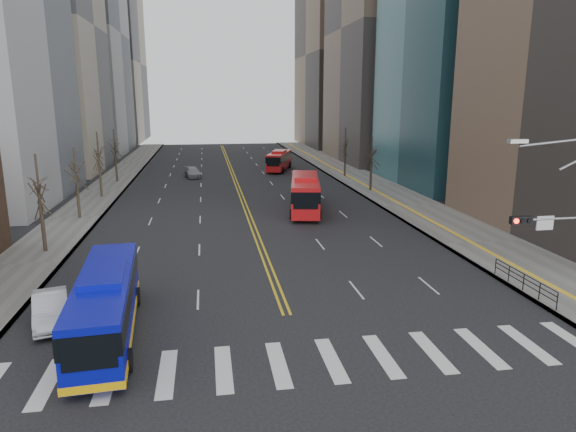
{
  "coord_description": "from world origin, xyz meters",
  "views": [
    {
      "loc": [
        -3.98,
        -20.02,
        11.28
      ],
      "look_at": [
        1.09,
        11.46,
        3.9
      ],
      "focal_mm": 32.0,
      "sensor_mm": 36.0,
      "label": 1
    }
  ],
  "objects": [
    {
      "name": "signal_mast",
      "position": [
        13.77,
        2.0,
        4.86
      ],
      "size": [
        5.37,
        0.37,
        9.39
      ],
      "color": "gray",
      "rests_on": "ground"
    },
    {
      "name": "red_bus_near",
      "position": [
        5.85,
        30.11,
        2.05
      ],
      "size": [
        4.77,
        11.95,
        3.68
      ],
      "color": "red",
      "rests_on": "ground"
    },
    {
      "name": "office_towers",
      "position": [
        0.12,
        68.51,
        23.92
      ],
      "size": [
        83.0,
        134.0,
        58.0
      ],
      "color": "gray",
      "rests_on": "ground"
    },
    {
      "name": "ground",
      "position": [
        0.0,
        0.0,
        0.0
      ],
      "size": [
        220.0,
        220.0,
        0.0
      ],
      "primitive_type": "plane",
      "color": "black"
    },
    {
      "name": "sidewalk_left",
      "position": [
        -16.5,
        45.0,
        0.07
      ],
      "size": [
        5.0,
        130.0,
        0.15
      ],
      "primitive_type": "cube",
      "color": "slate",
      "rests_on": "ground"
    },
    {
      "name": "pedestrian_railing",
      "position": [
        14.3,
        6.0,
        0.82
      ],
      "size": [
        0.06,
        6.06,
        1.02
      ],
      "color": "black",
      "rests_on": "sidewalk_right"
    },
    {
      "name": "street_trees",
      "position": [
        -7.18,
        34.55,
        4.87
      ],
      "size": [
        35.2,
        47.2,
        7.6
      ],
      "color": "#30271D",
      "rests_on": "ground"
    },
    {
      "name": "red_bus_far",
      "position": [
        7.54,
        60.16,
        1.78
      ],
      "size": [
        5.44,
        10.17,
        3.19
      ],
      "color": "red",
      "rests_on": "ground"
    },
    {
      "name": "car_dark_mid",
      "position": [
        8.03,
        40.6,
        0.74
      ],
      "size": [
        3.0,
        4.68,
        1.48
      ],
      "primitive_type": "imported",
      "rotation": [
        0.0,
        0.0,
        -0.31
      ],
      "color": "black",
      "rests_on": "ground"
    },
    {
      "name": "crosswalk",
      "position": [
        0.0,
        0.0,
        0.01
      ],
      "size": [
        26.7,
        4.0,
        0.01
      ],
      "color": "silver",
      "rests_on": "ground"
    },
    {
      "name": "sidewalk_right",
      "position": [
        17.5,
        45.0,
        0.07
      ],
      "size": [
        7.0,
        130.0,
        0.15
      ],
      "primitive_type": "cube",
      "color": "slate",
      "rests_on": "ground"
    },
    {
      "name": "blue_bus",
      "position": [
        -8.94,
        4.0,
        1.75
      ],
      "size": [
        3.28,
        11.56,
        3.34
      ],
      "color": "#0B0FAD",
      "rests_on": "ground"
    },
    {
      "name": "car_dark_far",
      "position": [
        9.82,
        80.9,
        0.66
      ],
      "size": [
        3.96,
        5.23,
        1.32
      ],
      "primitive_type": "imported",
      "rotation": [
        0.0,
        0.0,
        -0.43
      ],
      "color": "black",
      "rests_on": "ground"
    },
    {
      "name": "car_silver",
      "position": [
        -5.88,
        54.97,
        0.7
      ],
      "size": [
        2.76,
        5.07,
        1.4
      ],
      "primitive_type": "imported",
      "rotation": [
        0.0,
        0.0,
        0.17
      ],
      "color": "gray",
      "rests_on": "ground"
    },
    {
      "name": "centerline",
      "position": [
        0.0,
        55.0,
        0.01
      ],
      "size": [
        0.55,
        100.0,
        0.01
      ],
      "color": "gold",
      "rests_on": "ground"
    },
    {
      "name": "car_white",
      "position": [
        -12.06,
        6.0,
        0.78
      ],
      "size": [
        2.87,
        5.01,
        1.56
      ],
      "primitive_type": "imported",
      "rotation": [
        0.0,
        0.0,
        0.27
      ],
      "color": "white",
      "rests_on": "ground"
    }
  ]
}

